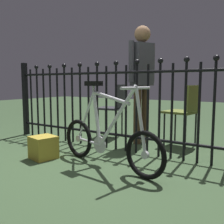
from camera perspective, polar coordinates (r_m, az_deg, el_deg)
name	(u,v)px	position (r m, az deg, el deg)	size (l,w,h in m)	color
ground_plane	(97,163)	(2.79, -3.48, -11.56)	(20.00, 20.00, 0.00)	#395132
iron_fence	(120,103)	(3.22, 1.85, 1.97)	(3.95, 0.07, 1.20)	black
bicycle	(107,138)	(2.61, -1.05, -5.93)	(1.40, 0.44, 0.89)	black
chair_charcoal	(115,105)	(4.03, 0.60, 1.65)	(0.44, 0.44, 0.85)	black
chair_olive	(186,109)	(3.56, 16.36, 0.75)	(0.45, 0.45, 0.84)	black
person_visitor	(142,74)	(3.63, 6.79, 8.53)	(0.27, 0.45, 1.66)	#4C3823
display_crate	(43,147)	(3.04, -15.29, -7.73)	(0.26, 0.26, 0.26)	#B29933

